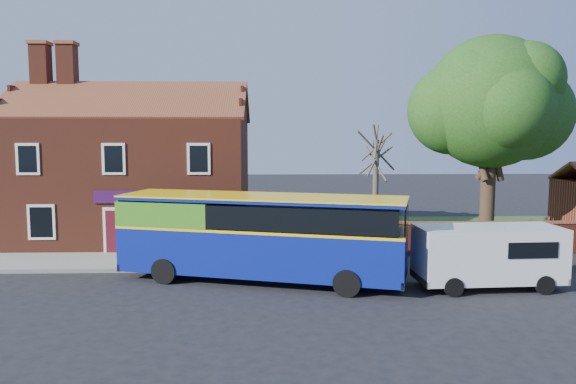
{
  "coord_description": "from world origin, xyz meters",
  "views": [
    {
      "loc": [
        0.41,
        -19.23,
        5.81
      ],
      "look_at": [
        1.16,
        5.0,
        3.26
      ],
      "focal_mm": 35.0,
      "sensor_mm": 36.0,
      "label": 1
    }
  ],
  "objects": [
    {
      "name": "pavement",
      "position": [
        -7.0,
        5.75,
        0.06
      ],
      "size": [
        18.0,
        3.5,
        0.12
      ],
      "primitive_type": "cube",
      "color": "gray",
      "rests_on": "ground"
    },
    {
      "name": "ground",
      "position": [
        0.0,
        0.0,
        0.0
      ],
      "size": [
        120.0,
        120.0,
        0.0
      ],
      "primitive_type": "plane",
      "color": "black",
      "rests_on": "ground"
    },
    {
      "name": "shop_building",
      "position": [
        -7.02,
        11.5,
        3.41
      ],
      "size": [
        12.3,
        8.13,
        10.5
      ],
      "color": "maroon",
      "rests_on": "ground"
    },
    {
      "name": "bare_tree",
      "position": [
        6.04,
        10.55,
        3.06
      ],
      "size": [
        2.24,
        2.66,
        5.97
      ],
      "color": "#4C4238",
      "rests_on": "ground"
    },
    {
      "name": "kerb",
      "position": [
        -7.0,
        4.0,
        0.07
      ],
      "size": [
        18.0,
        0.15,
        0.14
      ],
      "primitive_type": "cube",
      "color": "slate",
      "rests_on": "ground"
    },
    {
      "name": "boundary_wall",
      "position": [
        13.0,
        7.0,
        0.81
      ],
      "size": [
        22.0,
        0.38,
        1.6
      ],
      "color": "maroon",
      "rests_on": "ground"
    },
    {
      "name": "large_tree",
      "position": [
        12.54,
        11.56,
        7.27
      ],
      "size": [
        9.1,
        7.2,
        11.1
      ],
      "color": "black",
      "rests_on": "ground"
    },
    {
      "name": "grass_strip",
      "position": [
        13.0,
        13.0,
        0.02
      ],
      "size": [
        26.0,
        12.0,
        0.04
      ],
      "primitive_type": "cube",
      "color": "#426B28",
      "rests_on": "ground"
    },
    {
      "name": "bus",
      "position": [
        -0.29,
        2.54,
        1.92
      ],
      "size": [
        11.49,
        5.79,
        3.39
      ],
      "rotation": [
        0.0,
        0.0,
        -0.28
      ],
      "color": "navy",
      "rests_on": "ground"
    },
    {
      "name": "van_near",
      "position": [
        8.57,
        1.19,
        1.31
      ],
      "size": [
        5.42,
        2.44,
        2.34
      ],
      "rotation": [
        0.0,
        0.0,
        0.05
      ],
      "color": "silver",
      "rests_on": "ground"
    }
  ]
}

